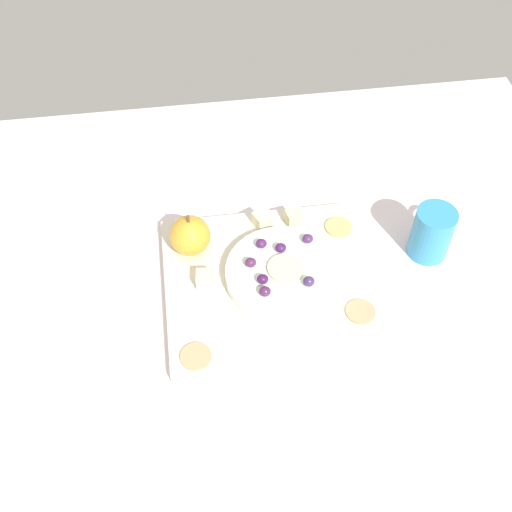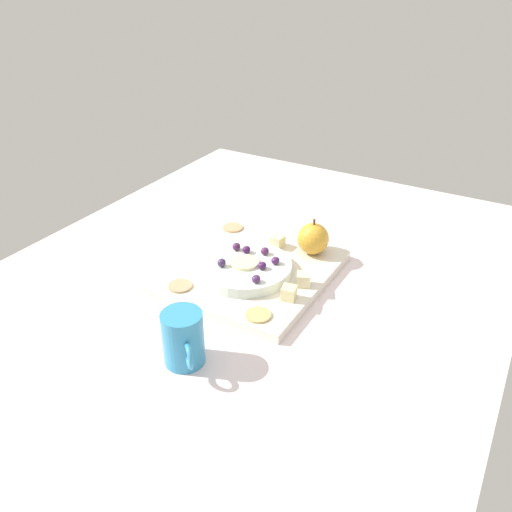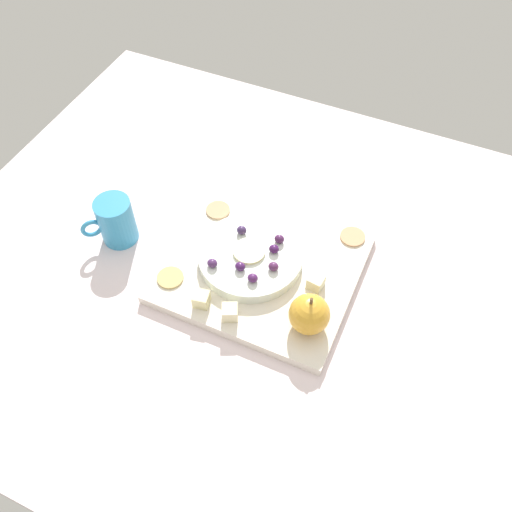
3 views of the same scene
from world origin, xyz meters
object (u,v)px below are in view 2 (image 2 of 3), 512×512
Objects in this scene: cheese_cube_0 at (289,293)px; cup at (183,339)px; serving_dish at (245,268)px; grape_1 at (262,266)px; grape_3 at (275,261)px; cheese_cube_2 at (303,279)px; cracker_1 at (258,315)px; platter at (252,272)px; grape_0 at (247,249)px; apple_whole at (313,239)px; cracker_2 at (180,286)px; cheese_cube_1 at (277,242)px; grape_2 at (222,263)px; grape_5 at (265,251)px; cracker_0 at (233,228)px; grape_6 at (235,248)px; apple_slice_0 at (242,262)px; grape_4 at (256,279)px.

cheese_cube_0 is 0.27× the size of cup.
serving_dish is 4.43cm from grape_1.
serving_dish is at bearing -62.15° from grape_3.
cracker_1 is (12.74, -2.56, -1.07)cm from cheese_cube_2.
platter is 4.77cm from grape_0.
apple_whole is 29.48cm from cracker_2.
apple_whole is at bearing -169.07° from cheese_cube_0.
cheese_cube_1 is at bearing 163.57° from grape_0.
grape_2 is 1.00× the size of grape_5.
cracker_0 is at bearing -92.57° from apple_whole.
cracker_1 is at bearing -11.37° from cheese_cube_2.
cup is at bearing 11.16° from grape_0.
grape_1 is at bearing -16.67° from apple_whole.
grape_6 reaches higher than cheese_cube_1.
apple_slice_0 is (4.30, 1.41, -0.44)cm from grape_0.
cheese_cube_0 and cheese_cube_1 have the same top height.
cracker_1 and cracker_2 have the same top height.
cracker_2 is at bearing -49.09° from grape_1.
grape_0 is at bearing -45.34° from apple_whole.
cracker_1 is 12.43cm from grape_1.
apple_whole is at bearing -177.29° from cracker_1.
cup is at bearing 18.28° from grape_2.
grape_1 is (2.42, 3.61, 3.85)cm from platter.
grape_0 is 7.21cm from grape_3.
cheese_cube_2 reaches higher than platter.
apple_slice_0 is at bearing -16.97° from platter.
platter is 12.97× the size of cheese_cube_1.
cheese_cube_0 is at bearing 160.27° from cup.
cheese_cube_0 is at bearing 10.93° from apple_whole.
apple_whole is 7.97cm from cheese_cube_1.
cup is (28.25, 8.12, -0.24)cm from grape_6.
cheese_cube_1 is 24.51cm from cracker_2.
grape_3 is 0.31× the size of apple_slice_0.
cheese_cube_2 is 23.41cm from cracker_2.
cheese_cube_2 is at bearing 84.87° from grape_6.
grape_0 is 0.19× the size of cup.
apple_whole is 2.62× the size of cheese_cube_0.
cracker_0 is (-13.12, -24.22, -1.07)cm from cheese_cube_2.
cracker_2 is at bearing -58.44° from cheese_cube_2.
cheese_cube_0 is 0.45× the size of apple_slice_0.
cracker_0 is at bearing -100.73° from cheese_cube_1.
cheese_cube_0 is 0.55× the size of cracker_0.
platter is 12.91cm from cheese_cube_0.
platter is at bearing -1.58° from cheese_cube_1.
cracker_2 is 14.72cm from grape_4.
grape_2 is 4.19cm from apple_slice_0.
apple_slice_0 is at bearing -21.54° from grape_5.
cheese_cube_0 is at bearing -3.59° from cheese_cube_2.
grape_2 reaches higher than cheese_cube_0.
apple_whole reaches higher than grape_3.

